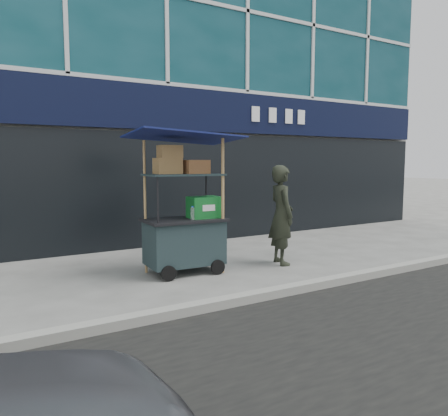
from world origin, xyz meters
TOP-DOWN VIEW (x-y plane):
  - ground at (0.00, 0.00)m, footprint 80.00×80.00m
  - curb at (0.00, -0.20)m, footprint 80.00×0.18m
  - vendor_cart at (-0.75, 1.58)m, footprint 1.73×1.27m
  - vendor_man at (0.95, 1.26)m, footprint 0.55×0.71m

SIDE VIEW (x-z plane):
  - ground at x=0.00m, z-range 0.00..0.00m
  - curb at x=0.00m, z-range 0.00..0.12m
  - vendor_cart at x=-0.75m, z-range -0.34..1.94m
  - vendor_man at x=0.95m, z-range 0.00..1.73m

